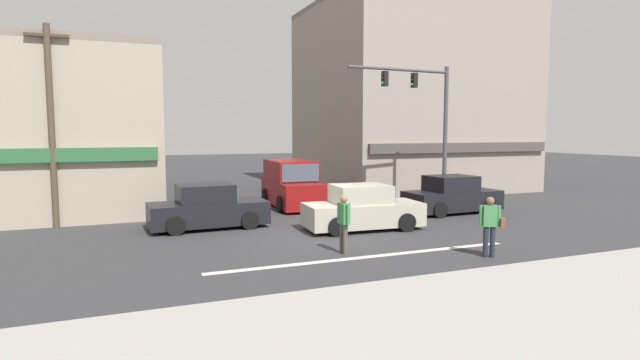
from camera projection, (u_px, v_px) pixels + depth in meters
name	position (u px, v px, depth m)	size (l,w,h in m)	color
ground_plane	(320.00, 233.00, 16.92)	(120.00, 120.00, 0.00)	#333335
lane_marking_stripe	(368.00, 257.00, 13.69)	(9.00, 0.24, 0.01)	silver
sidewalk_curb	(496.00, 316.00, 9.07)	(40.00, 5.00, 0.16)	#9E9993
building_left_block	(22.00, 130.00, 21.38)	(10.90, 9.80, 6.97)	tan
building_right_corner	(409.00, 98.00, 30.55)	(11.61, 10.58, 10.94)	gray
utility_pole_near_left	(51.00, 123.00, 17.45)	(1.40, 0.22, 7.14)	brown
traffic_light_mast	(427.00, 114.00, 21.12)	(4.89, 0.41, 6.20)	#47474C
sedan_waiting_far	(362.00, 209.00, 17.49)	(4.21, 2.10, 1.58)	#B7B29E
sedan_parked_curbside	(208.00, 208.00, 17.73)	(4.16, 2.00, 1.58)	black
van_crossing_leftbound	(291.00, 185.00, 22.85)	(2.22, 4.69, 2.11)	maroon
sedan_crossing_rightbound	(452.00, 196.00, 21.07)	(4.15, 1.97, 1.58)	black
pedestrian_foreground_with_bag	(491.00, 223.00, 13.58)	(0.64, 0.52, 1.67)	#232838
pedestrian_mid_crossing	(344.00, 220.00, 13.97)	(0.25, 0.57, 1.67)	#4C4742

